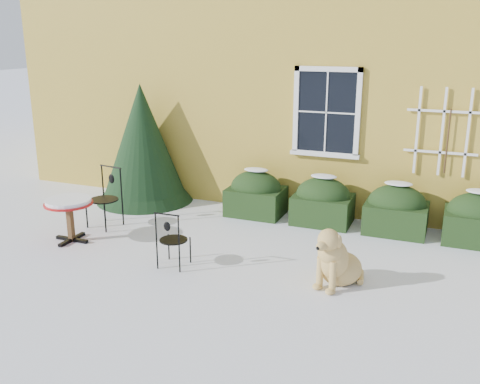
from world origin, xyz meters
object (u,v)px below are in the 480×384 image
at_px(evergreen_shrub, 143,155).
at_px(dog, 336,261).
at_px(patio_chair_far, 106,197).
at_px(bistro_table, 69,206).
at_px(patio_chair_near, 172,239).

relative_size(evergreen_shrub, dog, 2.51).
relative_size(patio_chair_far, dog, 1.12).
distance_m(bistro_table, dog, 4.46).
bearing_deg(evergreen_shrub, dog, -28.37).
bearing_deg(evergreen_shrub, bistro_table, -87.74).
height_order(evergreen_shrub, patio_chair_near, evergreen_shrub).
distance_m(patio_chair_far, dog, 4.44).
bearing_deg(patio_chair_far, bistro_table, -88.21).
bearing_deg(patio_chair_far, patio_chair_near, -21.48).
distance_m(bistro_table, patio_chair_near, 2.11).
xyz_separation_m(patio_chair_far, dog, (4.35, -0.85, -0.18)).
xyz_separation_m(evergreen_shrub, patio_chair_near, (2.18, -2.74, -0.53)).
height_order(patio_chair_far, dog, patio_chair_far).
bearing_deg(bistro_table, patio_chair_far, 83.49).
height_order(bistro_table, patio_chair_near, patio_chair_near).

